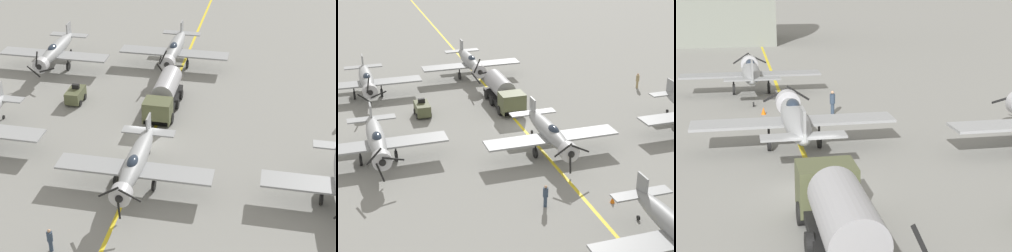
# 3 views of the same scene
# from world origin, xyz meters

# --- Properties ---
(ground_plane) EXTENTS (400.00, 400.00, 0.00)m
(ground_plane) POSITION_xyz_m (0.00, 0.00, 0.00)
(ground_plane) COLOR gray
(taxiway_stripe) EXTENTS (0.30, 160.00, 0.01)m
(taxiway_stripe) POSITION_xyz_m (0.00, 0.00, 0.00)
(taxiway_stripe) COLOR yellow
(taxiway_stripe) RESTS_ON ground
(airplane_mid_center) EXTENTS (12.00, 9.98, 3.65)m
(airplane_mid_center) POSITION_xyz_m (-0.43, 6.04, 2.01)
(airplane_mid_center) COLOR #929598
(airplane_mid_center) RESTS_ON ground
(airplane_near_center) EXTENTS (12.00, 9.98, 3.67)m
(airplane_near_center) POSITION_xyz_m (0.88, -16.91, 2.01)
(airplane_near_center) COLOR gray
(airplane_near_center) RESTS_ON ground
(airplane_near_right) EXTENTS (12.00, 9.98, 3.78)m
(airplane_near_right) POSITION_xyz_m (13.67, -13.76, 2.01)
(airplane_near_right) COLOR #939698
(airplane_near_right) RESTS_ON ground
(fuel_tanker) EXTENTS (2.67, 8.00, 2.98)m
(fuel_tanker) POSITION_xyz_m (-0.08, -6.48, 1.51)
(fuel_tanker) COLOR black
(fuel_tanker) RESTS_ON ground
(tow_tractor) EXTENTS (1.57, 2.60, 1.79)m
(tow_tractor) POSITION_xyz_m (8.79, -6.29, 0.79)
(tow_tractor) COLOR #515638
(tow_tractor) RESTS_ON ground
(ground_crew_walking) EXTENTS (0.39, 0.39, 1.81)m
(ground_crew_walking) POSITION_xyz_m (3.24, 14.28, 0.99)
(ground_crew_walking) COLOR #334256
(ground_crew_walking) RESTS_ON ground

